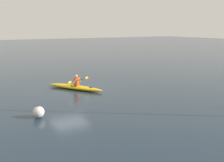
# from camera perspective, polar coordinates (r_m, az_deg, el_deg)

# --- Properties ---
(ground_plane) EXTENTS (160.00, 160.00, 0.00)m
(ground_plane) POSITION_cam_1_polar(r_m,az_deg,el_deg) (20.04, -8.87, -1.76)
(ground_plane) COLOR #1E2D3D
(kayak) EXTENTS (2.90, 4.30, 0.31)m
(kayak) POSITION_cam_1_polar(r_m,az_deg,el_deg) (20.02, -7.60, -1.27)
(kayak) COLOR #EAB214
(kayak) RESTS_ON ground
(kayaker) EXTENTS (2.08, 1.23, 0.77)m
(kayaker) POSITION_cam_1_polar(r_m,az_deg,el_deg) (19.83, -7.25, 0.03)
(kayaker) COLOR #E04C14
(kayaker) RESTS_ON kayak
(mooring_buoy_orange_mid) EXTENTS (0.57, 0.57, 0.61)m
(mooring_buoy_orange_mid) POSITION_cam_1_polar(r_m,az_deg,el_deg) (14.24, -14.80, -6.15)
(mooring_buoy_orange_mid) COLOR silver
(mooring_buoy_orange_mid) RESTS_ON ground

